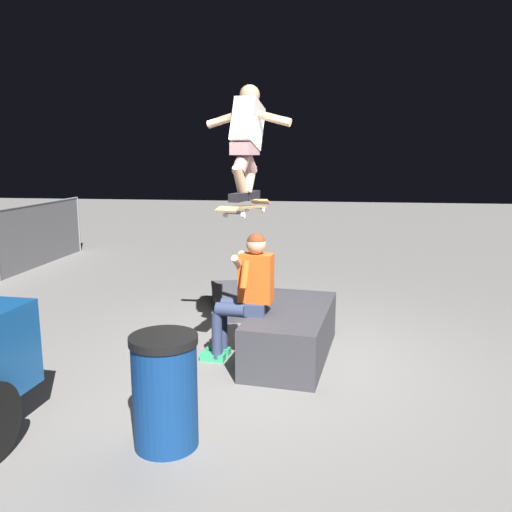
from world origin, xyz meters
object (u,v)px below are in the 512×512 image
ledge_box_main (291,333)px  trash_bin (165,391)px  kicker_ramp (244,305)px  skater_airborne (247,137)px  person_sitting_on_ledge (246,290)px  skateboard (245,207)px

ledge_box_main → trash_bin: size_ratio=1.92×
ledge_box_main → kicker_ramp: size_ratio=1.19×
skater_airborne → trash_bin: bearing=168.7°
person_sitting_on_ledge → kicker_ramp: 1.99m
ledge_box_main → kicker_ramp: ledge_box_main is taller
person_sitting_on_ledge → skater_airborne: 1.54m
kicker_ramp → trash_bin: (-3.53, 0.02, 0.37)m
ledge_box_main → person_sitting_on_ledge: (-0.18, 0.47, 0.50)m
kicker_ramp → trash_bin: 3.55m
skateboard → trash_bin: (-1.67, 0.33, -1.20)m
ledge_box_main → trash_bin: (-1.88, 0.80, 0.16)m
skateboard → ledge_box_main: bearing=-65.9°
skater_airborne → person_sitting_on_ledge: bearing=157.2°
ledge_box_main → person_sitting_on_ledge: size_ratio=1.20×
trash_bin → skateboard: bearing=-11.3°
trash_bin → kicker_ramp: bearing=-0.3°
person_sitting_on_ledge → trash_bin: bearing=168.9°
person_sitting_on_ledge → skater_airborne: skater_airborne is taller
trash_bin → person_sitting_on_ledge: bearing=-11.1°
skater_airborne → trash_bin: 2.58m
skateboard → trash_bin: bearing=168.7°
person_sitting_on_ledge → trash_bin: person_sitting_on_ledge is taller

